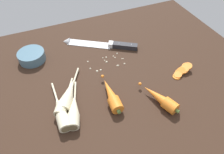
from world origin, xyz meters
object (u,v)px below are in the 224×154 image
object	(u,v)px
prep_bowl	(32,56)
whole_carrot	(111,96)
carrot_slice_stack	(182,71)
parsnip_front	(64,101)
parsnip_mid_left	(61,112)
chefs_knife	(98,44)
parsnip_mid_right	(69,94)
parsnip_back	(74,111)
whole_carrot_second	(161,99)

from	to	relation	value
prep_bowl	whole_carrot	bearing A→B (deg)	-55.02
carrot_slice_stack	whole_carrot	bearing A→B (deg)	-177.35
parsnip_front	parsnip_mid_left	distance (cm)	4.34
chefs_knife	parsnip_mid_right	xyz separation A→B (cm)	(-19.99, -24.67, 1.33)
whole_carrot	parsnip_back	distance (cm)	13.81
parsnip_mid_right	prep_bowl	distance (cm)	27.52
chefs_knife	whole_carrot_second	bearing A→B (deg)	-77.63
parsnip_front	carrot_slice_stack	distance (cm)	47.03
parsnip_front	parsnip_back	size ratio (longest dim) A/B	0.84
parsnip_mid_left	carrot_slice_stack	xyz separation A→B (cm)	(48.94, 1.21, -0.74)
parsnip_mid_left	prep_bowl	world-z (taller)	same
parsnip_mid_left	prep_bowl	bearing A→B (deg)	98.48
parsnip_back	whole_carrot	bearing A→B (deg)	3.84
whole_carrot_second	parsnip_mid_left	world-z (taller)	whole_carrot_second
whole_carrot	parsnip_mid_right	world-z (taller)	whole_carrot
whole_carrot_second	parsnip_mid_left	xyz separation A→B (cm)	(-32.96, 8.13, -0.12)
whole_carrot_second	carrot_slice_stack	bearing A→B (deg)	30.30
parsnip_mid_right	carrot_slice_stack	size ratio (longest dim) A/B	2.05
whole_carrot_second	carrot_slice_stack	size ratio (longest dim) A/B	1.78
chefs_knife	parsnip_back	xyz separation A→B (cm)	(-20.28, -32.09, 1.33)
whole_carrot_second	prep_bowl	distance (cm)	55.25
whole_carrot_second	prep_bowl	world-z (taller)	whole_carrot_second
chefs_knife	carrot_slice_stack	xyz separation A→B (cm)	(24.54, -29.73, 0.59)
chefs_knife	parsnip_mid_left	xyz separation A→B (cm)	(-24.40, -30.94, 1.33)
parsnip_mid_right	parsnip_back	xyz separation A→B (cm)	(-0.28, -7.42, 0.00)
parsnip_mid_left	carrot_slice_stack	world-z (taller)	parsnip_mid_left
chefs_knife	carrot_slice_stack	distance (cm)	38.56
whole_carrot	whole_carrot_second	size ratio (longest dim) A/B	1.09
parsnip_front	prep_bowl	distance (cm)	29.15
parsnip_front	carrot_slice_stack	xyz separation A→B (cm)	(46.95, -2.65, -0.74)
parsnip_mid_right	parsnip_back	bearing A→B (deg)	-92.20
carrot_slice_stack	prep_bowl	xyz separation A→B (cm)	(-53.74, 31.00, 0.91)
whole_carrot	whole_carrot_second	world-z (taller)	same
parsnip_mid_right	parsnip_front	bearing A→B (deg)	-135.08
whole_carrot	parsnip_mid_right	bearing A→B (deg)	154.28
whole_carrot_second	prep_bowl	xyz separation A→B (cm)	(-37.76, 40.33, 0.05)
parsnip_mid_right	parsnip_back	distance (cm)	7.43
parsnip_mid_right	parsnip_back	world-z (taller)	same
whole_carrot	parsnip_mid_left	bearing A→B (deg)	179.27
chefs_knife	parsnip_mid_left	world-z (taller)	parsnip_mid_left
carrot_slice_stack	prep_bowl	size ratio (longest dim) A/B	0.85
parsnip_front	parsnip_back	xyz separation A→B (cm)	(2.13, -5.01, -0.00)
parsnip_mid_left	parsnip_mid_right	distance (cm)	7.66
whole_carrot	whole_carrot_second	xyz separation A→B (cm)	(15.07, -7.90, -0.00)
parsnip_back	parsnip_mid_right	bearing A→B (deg)	87.80
whole_carrot	prep_bowl	distance (cm)	39.59
whole_carrot	parsnip_front	distance (cm)	16.42
whole_carrot_second	parsnip_front	bearing A→B (deg)	158.84
chefs_knife	whole_carrot	distance (cm)	31.87
parsnip_front	parsnip_mid_right	world-z (taller)	same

